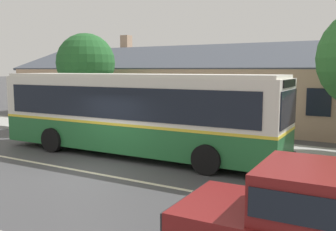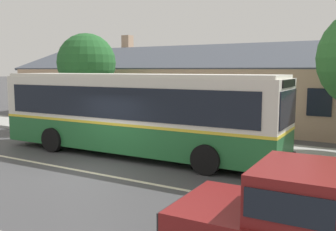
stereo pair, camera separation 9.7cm
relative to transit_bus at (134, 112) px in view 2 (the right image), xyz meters
name	(u,v)px [view 2 (the right image)]	position (x,y,z in m)	size (l,w,h in m)	color
ground_plane	(84,171)	(0.00, -2.90, -1.73)	(300.00, 300.00, 0.00)	#424244
sidewalk_far	(173,140)	(0.00, 3.10, -1.65)	(60.00, 3.00, 0.15)	#9E9E99
lane_divider_stripe	(84,171)	(0.00, -2.90, -1.72)	(60.00, 0.16, 0.01)	beige
community_building	(198,92)	(-2.94, 11.71, 0.09)	(25.69, 10.41, 6.10)	tan
transit_bus	(134,112)	(0.00, 0.00, 0.00)	(11.93, 2.93, 3.21)	#236633
pickup_truck_maroon	(333,231)	(8.01, -5.91, -0.81)	(5.48, 2.42, 1.88)	maroon
bench_by_building	(66,121)	(-6.47, 2.57, -1.15)	(1.86, 0.51, 0.94)	brown
bench_down_street	(123,126)	(-2.79, 2.89, -1.16)	(1.64, 0.51, 0.94)	brown
street_tree_secondary	(85,64)	(-6.25, 3.98, 1.93)	(3.29, 3.28, 5.40)	#4C3828
bike_rack	(29,113)	(-10.42, 3.36, -1.04)	(1.16, 0.06, 0.78)	slate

